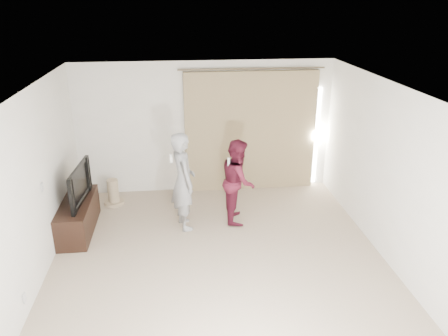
{
  "coord_description": "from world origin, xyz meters",
  "views": [
    {
      "loc": [
        -0.55,
        -5.49,
        3.74
      ],
      "look_at": [
        0.2,
        1.2,
        1.05
      ],
      "focal_mm": 35.0,
      "sensor_mm": 36.0,
      "label": 1
    }
  ],
  "objects_px": {
    "tv": "(74,185)",
    "person_man": "(183,181)",
    "person_woman": "(238,181)",
    "tv_console": "(78,216)"
  },
  "relations": [
    {
      "from": "tv",
      "to": "person_woman",
      "type": "height_order",
      "value": "person_woman"
    },
    {
      "from": "tv_console",
      "to": "person_man",
      "type": "relative_size",
      "value": 0.83
    },
    {
      "from": "person_woman",
      "to": "person_man",
      "type": "bearing_deg",
      "value": -170.66
    },
    {
      "from": "tv",
      "to": "person_man",
      "type": "height_order",
      "value": "person_man"
    },
    {
      "from": "person_man",
      "to": "person_woman",
      "type": "height_order",
      "value": "person_man"
    },
    {
      "from": "tv_console",
      "to": "person_woman",
      "type": "distance_m",
      "value": 2.77
    },
    {
      "from": "person_man",
      "to": "person_woman",
      "type": "relative_size",
      "value": 1.14
    },
    {
      "from": "person_woman",
      "to": "tv",
      "type": "bearing_deg",
      "value": -177.55
    },
    {
      "from": "person_man",
      "to": "person_woman",
      "type": "bearing_deg",
      "value": 9.34
    },
    {
      "from": "tv_console",
      "to": "tv",
      "type": "relative_size",
      "value": 1.3
    }
  ]
}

